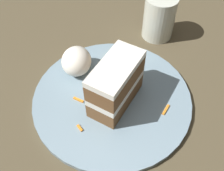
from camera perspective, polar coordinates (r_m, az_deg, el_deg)
name	(u,v)px	position (r m, az deg, el deg)	size (l,w,h in m)	color
ground_plane	(138,94)	(0.53, 5.75, -1.75)	(6.00, 6.00, 0.00)	#38332D
dining_table	(139,90)	(0.52, 5.84, -0.99)	(1.32, 1.03, 0.02)	#4C422D
plate	(112,98)	(0.48, 0.00, -2.77)	(0.29, 0.29, 0.01)	gray
cake_slice	(116,84)	(0.44, 0.82, 0.28)	(0.12, 0.09, 0.09)	brown
cream_dollop	(76,61)	(0.51, -7.74, 5.27)	(0.06, 0.06, 0.05)	white
orange_garnish	(118,59)	(0.54, 1.34, 5.81)	(0.05, 0.05, 0.01)	orange
carrot_shreds_scatter	(110,98)	(0.48, -0.42, -2.66)	(0.16, 0.17, 0.00)	orange
drinking_glass	(159,20)	(0.60, 10.14, 13.89)	(0.07, 0.07, 0.10)	beige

